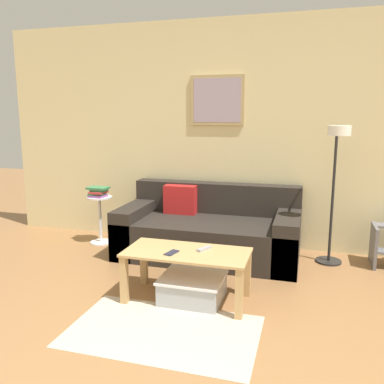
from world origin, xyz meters
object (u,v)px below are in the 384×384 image
object	(u,v)px
floor_lamp	(336,173)
cell_phone	(172,253)
couch	(209,231)
book_stack	(98,192)
remote_control	(204,249)
storage_bin	(193,288)
side_table	(100,216)
coffee_table	(187,261)

from	to	relation	value
floor_lamp	cell_phone	bearing A→B (deg)	-138.63
cell_phone	couch	bearing A→B (deg)	103.08
book_stack	remote_control	distance (m)	1.90
storage_bin	cell_phone	distance (m)	0.36
floor_lamp	side_table	xyz separation A→B (m)	(-2.58, 0.12, -0.63)
coffee_table	cell_phone	world-z (taller)	cell_phone
coffee_table	storage_bin	size ratio (longest dim) A/B	1.97
side_table	remote_control	world-z (taller)	side_table
book_stack	cell_phone	bearing A→B (deg)	-42.73
side_table	remote_control	xyz separation A→B (m)	(1.55, -1.09, 0.09)
storage_bin	book_stack	distance (m)	1.93
coffee_table	cell_phone	bearing A→B (deg)	-142.30
coffee_table	book_stack	xyz separation A→B (m)	(-1.42, 1.14, 0.29)
couch	side_table	world-z (taller)	couch
storage_bin	cell_phone	world-z (taller)	cell_phone
couch	side_table	bearing A→B (deg)	177.99
floor_lamp	side_table	size ratio (longest dim) A/B	2.50
side_table	cell_phone	xyz separation A→B (m)	(1.32, -1.23, 0.09)
book_stack	side_table	bearing A→B (deg)	79.37
side_table	coffee_table	bearing A→B (deg)	-39.09
remote_control	cell_phone	size ratio (longest dim) A/B	1.07
side_table	book_stack	world-z (taller)	book_stack
cell_phone	coffee_table	bearing A→B (deg)	51.57
couch	side_table	distance (m)	1.34
remote_control	cell_phone	distance (m)	0.27
storage_bin	book_stack	xyz separation A→B (m)	(-1.47, 1.13, 0.52)
couch	cell_phone	distance (m)	1.20
floor_lamp	remote_control	world-z (taller)	floor_lamp
coffee_table	remote_control	bearing A→B (deg)	28.80
couch	book_stack	size ratio (longest dim) A/B	8.02
couch	storage_bin	distance (m)	1.12
book_stack	storage_bin	bearing A→B (deg)	-37.56
side_table	cell_phone	world-z (taller)	side_table
coffee_table	side_table	world-z (taller)	side_table
cell_phone	storage_bin	bearing A→B (deg)	45.01
storage_bin	side_table	xyz separation A→B (m)	(-1.47, 1.14, 0.23)
coffee_table	storage_bin	xyz separation A→B (m)	(0.05, 0.01, -0.23)
couch	floor_lamp	bearing A→B (deg)	-3.40
book_stack	remote_control	xyz separation A→B (m)	(1.55, -1.07, -0.20)
book_stack	cell_phone	xyz separation A→B (m)	(1.32, -1.22, -0.20)
coffee_table	book_stack	bearing A→B (deg)	141.30
side_table	remote_control	bearing A→B (deg)	-35.00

